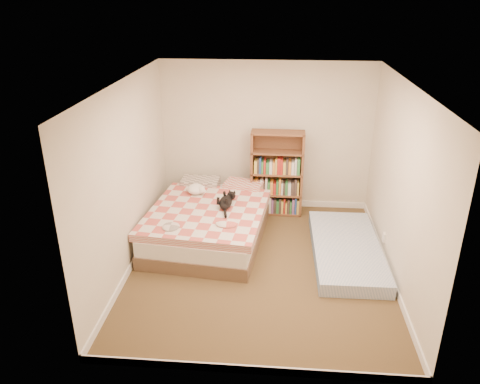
# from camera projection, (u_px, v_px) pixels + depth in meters

# --- Properties ---
(room) EXTENTS (3.51, 4.01, 2.51)m
(room) POSITION_uv_depth(u_px,v_px,m) (261.00, 186.00, 6.00)
(room) COLOR #47341E
(room) RESTS_ON ground
(bed) EXTENTS (1.84, 2.40, 0.60)m
(bed) POSITION_uv_depth(u_px,v_px,m) (210.00, 220.00, 7.15)
(bed) COLOR brown
(bed) RESTS_ON room
(bookshelf) EXTENTS (0.87, 0.30, 1.44)m
(bookshelf) POSITION_uv_depth(u_px,v_px,m) (276.00, 183.00, 7.82)
(bookshelf) COLOR #52331C
(bookshelf) RESTS_ON room
(floor_mattress) EXTENTS (0.95, 2.08, 0.19)m
(floor_mattress) POSITION_uv_depth(u_px,v_px,m) (346.00, 250.00, 6.69)
(floor_mattress) COLOR #6A89B1
(floor_mattress) RESTS_ON room
(black_cat) EXTENTS (0.31, 0.71, 0.16)m
(black_cat) POSITION_uv_depth(u_px,v_px,m) (226.00, 201.00, 6.97)
(black_cat) COLOR black
(black_cat) RESTS_ON bed
(white_dog) EXTENTS (0.34, 0.36, 0.15)m
(white_dog) POSITION_uv_depth(u_px,v_px,m) (196.00, 189.00, 7.38)
(white_dog) COLOR white
(white_dog) RESTS_ON bed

